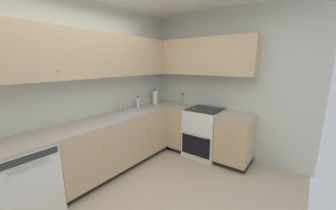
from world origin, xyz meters
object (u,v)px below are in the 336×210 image
at_px(soap_bottle, 138,102).
at_px(dishwasher, 23,181).
at_px(paper_towel_roll, 155,97).
at_px(oil_bottle, 183,100).
at_px(oven_range, 204,132).

bearing_deg(soap_bottle, dishwasher, -174.83).
relative_size(dishwasher, soap_bottle, 3.94).
bearing_deg(paper_towel_roll, soap_bottle, 177.62).
height_order(dishwasher, soap_bottle, soap_bottle).
height_order(paper_towel_roll, oil_bottle, paper_towel_roll).
relative_size(dishwasher, oven_range, 0.82).
xyz_separation_m(soap_bottle, oil_bottle, (0.59, -0.64, 0.03)).
bearing_deg(paper_towel_roll, dishwasher, -176.29).
distance_m(soap_bottle, paper_towel_roll, 0.48).
height_order(oven_range, paper_towel_roll, paper_towel_roll).
bearing_deg(paper_towel_roll, oil_bottle, -80.47).
height_order(oven_range, oil_bottle, oil_bottle).
bearing_deg(dishwasher, oven_range, -19.82).
relative_size(soap_bottle, oil_bottle, 0.82).
distance_m(dishwasher, paper_towel_roll, 2.55).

